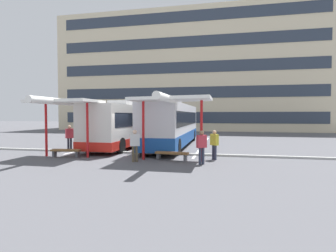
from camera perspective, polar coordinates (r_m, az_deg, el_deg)
ground_plane at (r=17.08m, az=-7.88°, el=-5.87°), size 160.00×160.00×0.00m
terminal_building at (r=48.96m, az=5.12°, el=10.50°), size 42.94×15.38×21.58m
coach_bus_0 at (r=21.99m, az=-8.01°, el=0.23°), size 2.68×12.43×3.48m
coach_bus_1 at (r=21.22m, az=1.08°, el=0.20°), size 2.63×12.55×3.58m
lane_stripe_0 at (r=24.11m, az=-12.00°, el=-3.50°), size 0.16×14.00×0.01m
lane_stripe_1 at (r=22.80m, az=-2.75°, el=-3.79°), size 0.16×14.00×0.01m
lane_stripe_2 at (r=22.14m, az=7.34°, el=-3.99°), size 0.16×14.00×0.01m
waiting_shelter_0 at (r=16.48m, az=-21.16°, el=4.52°), size 3.65×4.45×3.35m
bench_0 at (r=16.75m, az=-20.69°, el=-5.00°), size 1.72×0.61×0.45m
waiting_shelter_1 at (r=14.13m, az=0.58°, el=5.38°), size 4.15×4.76×3.42m
bench_1 at (r=14.54m, az=0.80°, el=-5.93°), size 1.85×0.66×0.45m
platform_kerb at (r=17.30m, az=-7.59°, el=-5.56°), size 44.00×0.24×0.12m
waiting_passenger_0 at (r=13.38m, az=7.08°, el=-3.96°), size 0.52×0.46×1.67m
waiting_passenger_1 at (r=14.89m, az=9.73°, el=-3.52°), size 0.48×0.48×1.60m
waiting_passenger_2 at (r=19.62m, az=-20.01°, el=-1.96°), size 0.49×0.52×1.73m
waiting_passenger_3 at (r=14.14m, az=-7.00°, el=-3.64°), size 0.53×0.41×1.66m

